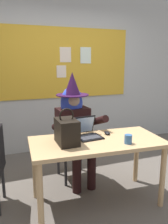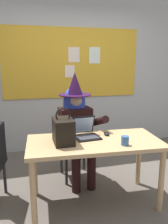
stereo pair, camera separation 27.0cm
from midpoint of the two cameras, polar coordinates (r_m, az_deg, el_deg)
name	(u,v)px [view 2 (the right image)]	position (r m, az deg, el deg)	size (l,w,h in m)	color
ground_plane	(104,198)	(2.92, 7.96, -20.46)	(24.00, 24.00, 0.00)	#5B544C
wall_back_bulletin	(72,70)	(4.13, -1.10, 10.32)	(5.81, 1.99, 2.82)	#B2B2AD
desk_main	(94,149)	(2.53, 5.71, -9.19)	(1.49, 0.79, 0.74)	tan
chair_at_desk	(74,140)	(3.19, -0.03, -7.03)	(0.43, 0.43, 0.91)	#4C1E19
person_costumed	(76,122)	(2.99, 0.67, -2.60)	(0.61, 0.69, 1.45)	black
laptop	(86,132)	(2.60, 3.45, -5.14)	(0.29, 0.32, 0.23)	black
computer_mouse	(107,134)	(2.69, 8.55, -5.41)	(0.06, 0.10, 0.03)	black
handbag	(63,131)	(2.38, -1.97, -4.72)	(0.20, 0.30, 0.38)	black
coffee_mug	(125,141)	(2.41, 13.40, -7.01)	(0.08, 0.08, 0.10)	#336099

